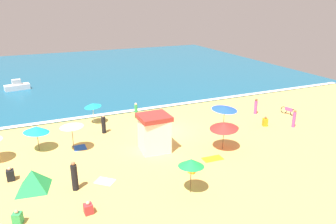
# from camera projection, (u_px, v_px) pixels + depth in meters

# --- Properties ---
(ground_plane) EXTENTS (60.00, 60.00, 0.00)m
(ground_plane) POSITION_uv_depth(u_px,v_px,m) (165.00, 131.00, 28.74)
(ground_plane) COLOR #EDBC60
(ocean_water) EXTENTS (60.00, 44.00, 0.10)m
(ocean_water) POSITION_uv_depth(u_px,v_px,m) (97.00, 71.00, 52.89)
(ocean_water) COLOR #196084
(ocean_water) RESTS_ON ground_plane
(wave_breaker_foam) EXTENTS (57.00, 0.70, 0.01)m
(wave_breaker_foam) POSITION_uv_depth(u_px,v_px,m) (141.00, 109.00, 34.14)
(wave_breaker_foam) COLOR white
(wave_breaker_foam) RESTS_ON ocean_water
(lifeguard_cabana) EXTENTS (2.28, 2.18, 2.88)m
(lifeguard_cabana) POSITION_uv_depth(u_px,v_px,m) (154.00, 133.00, 24.61)
(lifeguard_cabana) COLOR white
(lifeguard_cabana) RESTS_ON ground_plane
(beach_umbrella_0) EXTENTS (1.75, 1.73, 2.07)m
(beach_umbrella_0) POSITION_uv_depth(u_px,v_px,m) (93.00, 105.00, 29.89)
(beach_umbrella_0) COLOR silver
(beach_umbrella_0) RESTS_ON ground_plane
(beach_umbrella_2) EXTENTS (2.21, 2.21, 2.28)m
(beach_umbrella_2) POSITION_uv_depth(u_px,v_px,m) (191.00, 163.00, 18.93)
(beach_umbrella_2) COLOR #4C3823
(beach_umbrella_2) RESTS_ON ground_plane
(beach_umbrella_3) EXTENTS (1.99, 1.95, 2.08)m
(beach_umbrella_3) POSITION_uv_depth(u_px,v_px,m) (36.00, 129.00, 24.49)
(beach_umbrella_3) COLOR #4C3823
(beach_umbrella_3) RESTS_ON ground_plane
(beach_umbrella_4) EXTENTS (3.16, 3.16, 2.38)m
(beach_umbrella_4) POSITION_uv_depth(u_px,v_px,m) (225.00, 108.00, 28.06)
(beach_umbrella_4) COLOR #4C3823
(beach_umbrella_4) RESTS_ON ground_plane
(beach_umbrella_5) EXTENTS (2.28, 2.27, 2.33)m
(beach_umbrella_5) POSITION_uv_depth(u_px,v_px,m) (71.00, 125.00, 24.25)
(beach_umbrella_5) COLOR #4C3823
(beach_umbrella_5) RESTS_ON ground_plane
(beach_umbrella_6) EXTENTS (2.98, 2.96, 2.32)m
(beach_umbrella_6) POSITION_uv_depth(u_px,v_px,m) (224.00, 126.00, 24.62)
(beach_umbrella_6) COLOR #4C3823
(beach_umbrella_6) RESTS_ON ground_plane
(beach_tent) EXTENTS (2.59, 2.54, 1.32)m
(beach_tent) POSITION_uv_depth(u_px,v_px,m) (33.00, 180.00, 19.69)
(beach_tent) COLOR green
(beach_tent) RESTS_ON ground_plane
(parked_bicycle) EXTENTS (0.44, 1.79, 0.76)m
(parked_bicycle) POSITION_uv_depth(u_px,v_px,m) (289.00, 111.00, 32.74)
(parked_bicycle) COLOR black
(parked_bicycle) RESTS_ON ground_plane
(beachgoer_0) EXTENTS (0.54, 0.54, 0.92)m
(beachgoer_0) POSITION_uv_depth(u_px,v_px,m) (265.00, 122.00, 29.76)
(beachgoer_0) COLOR orange
(beachgoer_0) RESTS_ON ground_plane
(beachgoer_1) EXTENTS (0.38, 0.38, 1.62)m
(beachgoer_1) POSITION_uv_depth(u_px,v_px,m) (256.00, 106.00, 32.82)
(beachgoer_1) COLOR #D84CA5
(beachgoer_1) RESTS_ON ground_plane
(beachgoer_2) EXTENTS (0.51, 0.51, 1.68)m
(beachgoer_2) POSITION_uv_depth(u_px,v_px,m) (104.00, 124.00, 28.07)
(beachgoer_2) COLOR black
(beachgoer_2) RESTS_ON ground_plane
(beachgoer_3) EXTENTS (0.38, 0.38, 1.68)m
(beachgoer_3) POSITION_uv_depth(u_px,v_px,m) (294.00, 119.00, 29.33)
(beachgoer_3) COLOR #D84CA5
(beachgoer_3) RESTS_ON ground_plane
(beachgoer_4) EXTENTS (0.49, 0.49, 0.77)m
(beachgoer_4) POSITION_uv_depth(u_px,v_px,m) (88.00, 208.00, 17.55)
(beachgoer_4) COLOR red
(beachgoer_4) RESTS_ON ground_plane
(beachgoer_5) EXTENTS (0.57, 0.57, 0.85)m
(beachgoer_5) POSITION_uv_depth(u_px,v_px,m) (18.00, 218.00, 16.71)
(beachgoer_5) COLOR green
(beachgoer_5) RESTS_ON ground_plane
(beachgoer_6) EXTENTS (0.62, 0.62, 0.84)m
(beachgoer_6) POSITION_uv_depth(u_px,v_px,m) (192.00, 168.00, 21.71)
(beachgoer_6) COLOR orange
(beachgoer_6) RESTS_ON ground_plane
(beachgoer_7) EXTENTS (0.37, 0.37, 1.58)m
(beachgoer_7) POSITION_uv_depth(u_px,v_px,m) (136.00, 111.00, 31.61)
(beachgoer_7) COLOR green
(beachgoer_7) RESTS_ON ground_plane
(beachgoer_8) EXTENTS (0.46, 0.46, 0.95)m
(beachgoer_8) POSITION_uv_depth(u_px,v_px,m) (10.00, 175.00, 20.75)
(beachgoer_8) COLOR black
(beachgoer_8) RESTS_ON ground_plane
(beachgoer_9) EXTENTS (0.55, 0.55, 1.91)m
(beachgoer_9) POSITION_uv_depth(u_px,v_px,m) (74.00, 177.00, 19.58)
(beachgoer_9) COLOR black
(beachgoer_9) RESTS_ON ground_plane
(beach_towel_0) EXTENTS (1.55, 0.90, 0.01)m
(beach_towel_0) POSITION_uv_depth(u_px,v_px,m) (213.00, 159.00, 23.70)
(beach_towel_0) COLOR orange
(beach_towel_0) RESTS_ON ground_plane
(beach_towel_1) EXTENTS (0.97, 1.13, 0.01)m
(beach_towel_1) POSITION_uv_depth(u_px,v_px,m) (80.00, 148.00, 25.46)
(beach_towel_1) COLOR blue
(beach_towel_1) RESTS_ON ground_plane
(beach_towel_2) EXTENTS (1.45, 1.43, 0.01)m
(beach_towel_2) POSITION_uv_depth(u_px,v_px,m) (105.00, 181.00, 20.75)
(beach_towel_2) COLOR white
(beach_towel_2) RESTS_ON ground_plane
(small_boat_0) EXTENTS (3.13, 1.69, 1.35)m
(small_boat_0) POSITION_uv_depth(u_px,v_px,m) (17.00, 86.00, 41.38)
(small_boat_0) COLOR white
(small_boat_0) RESTS_ON ocean_water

